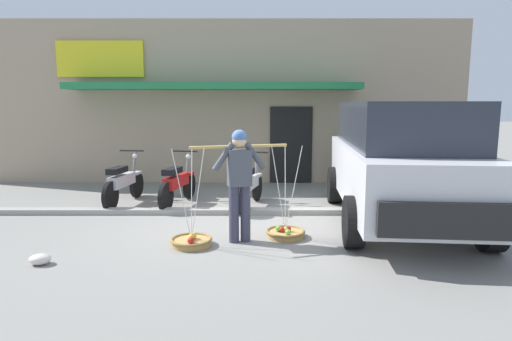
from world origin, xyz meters
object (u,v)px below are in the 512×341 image
Objects in this scene: parked_truck at (397,158)px; fruit_basket_right_side at (190,241)px; fruit_basket_left_side at (284,233)px; plastic_litter_bag at (39,259)px; motorcycle_third_in_row at (248,185)px; fruit_vendor at (239,178)px; motorcycle_second_in_row at (177,183)px; motorcycle_nearest_shop at (122,183)px.

fruit_basket_right_side is at bearing -158.49° from parked_truck.
fruit_basket_left_side reaches higher than plastic_litter_bag.
motorcycle_third_in_row is at bearing 106.52° from fruit_basket_left_side.
fruit_basket_left_side is 1.00× the size of fruit_basket_right_side.
fruit_basket_left_side is 1.47m from fruit_basket_right_side.
parked_truck is at bearing 24.91° from fruit_basket_left_side.
fruit_vendor reaches higher than motorcycle_second_in_row.
motorcycle_second_in_row is 3.57m from plastic_litter_bag.
motorcycle_third_in_row is 6.37× the size of plastic_litter_bag.
plastic_litter_bag is (-2.56, -0.95, -0.91)m from fruit_vendor.
fruit_basket_left_side is at bearing -35.38° from motorcycle_nearest_shop.
parked_truck reaches higher than motorcycle_third_in_row.
fruit_basket_right_side is 0.80× the size of motorcycle_nearest_shop.
parked_truck reaches higher than plastic_litter_bag.
fruit_vendor is 2.97m from parked_truck.
fruit_basket_left_side and fruit_basket_right_side have the same top height.
motorcycle_second_in_row is at bearing 172.67° from motorcycle_third_in_row.
fruit_basket_left_side is at bearing -73.48° from motorcycle_third_in_row.
motorcycle_nearest_shop is at bearing 135.31° from fruit_vendor.
motorcycle_nearest_shop is 5.46m from parked_truck.
parked_truck is (3.44, 1.35, 1.05)m from fruit_basket_right_side.
motorcycle_nearest_shop is 0.37× the size of parked_truck.
fruit_basket_right_side is at bearing -75.65° from motorcycle_second_in_row.
fruit_basket_left_side is 3.96m from motorcycle_nearest_shop.
motorcycle_nearest_shop is 2.64m from motorcycle_third_in_row.
fruit_vendor is 2.88m from plastic_litter_bag.
fruit_basket_left_side reaches higher than motorcycle_nearest_shop.
fruit_basket_right_side is 2.00m from plastic_litter_bag.
fruit_basket_right_side is 3.27m from motorcycle_nearest_shop.
fruit_vendor is 0.34× the size of parked_truck.
fruit_basket_right_side is 0.81× the size of motorcycle_third_in_row.
motorcycle_third_in_row is (2.62, -0.28, 0.00)m from motorcycle_nearest_shop.
fruit_basket_right_side is 5.18× the size of plastic_litter_bag.
fruit_basket_left_side reaches higher than motorcycle_second_in_row.
fruit_basket_left_side is (0.70, 0.20, -0.90)m from fruit_vendor.
fruit_vendor is 0.94× the size of motorcycle_nearest_shop.
fruit_vendor is 1.16m from fruit_basket_left_side.
motorcycle_second_in_row is 6.41× the size of plastic_litter_bag.
motorcycle_nearest_shop and motorcycle_second_in_row have the same top height.
motorcycle_third_in_row is (1.48, -0.19, 0.00)m from motorcycle_second_in_row.
plastic_litter_bag is (-1.19, -3.34, -0.38)m from motorcycle_second_in_row.
parked_truck is at bearing 21.58° from plastic_litter_bag.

